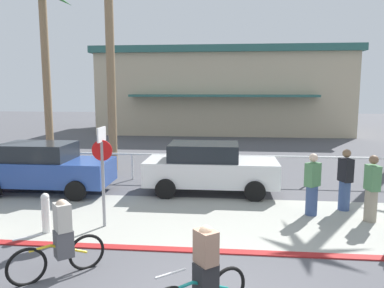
# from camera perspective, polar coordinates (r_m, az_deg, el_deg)

# --- Properties ---
(ground_plane) EXTENTS (80.00, 80.00, 0.00)m
(ground_plane) POSITION_cam_1_polar(r_m,az_deg,el_deg) (15.97, 4.29, -4.35)
(ground_plane) COLOR #4C4C51
(sidewalk_strip) EXTENTS (44.00, 4.00, 0.02)m
(sidewalk_strip) POSITION_cam_1_polar(r_m,az_deg,el_deg) (10.39, 3.48, -11.30)
(sidewalk_strip) COLOR #9E9E93
(sidewalk_strip) RESTS_ON ground
(curb_paint) EXTENTS (44.00, 0.24, 0.03)m
(curb_paint) POSITION_cam_1_polar(r_m,az_deg,el_deg) (8.53, 2.93, -15.78)
(curb_paint) COLOR maroon
(curb_paint) RESTS_ON ground
(building_backdrop) EXTENTS (19.62, 11.35, 6.59)m
(building_backdrop) POSITION_cam_1_polar(r_m,az_deg,el_deg) (32.55, 4.79, 7.98)
(building_backdrop) COLOR #BCAD8E
(building_backdrop) RESTS_ON ground
(rail_fence) EXTENTS (24.73, 0.08, 1.04)m
(rail_fence) POSITION_cam_1_polar(r_m,az_deg,el_deg) (14.34, 4.18, -2.40)
(rail_fence) COLOR white
(rail_fence) RESTS_ON ground
(stop_sign_bike_lane) EXTENTS (0.52, 0.56, 2.56)m
(stop_sign_bike_lane) POSITION_cam_1_polar(r_m,az_deg,el_deg) (9.71, -13.32, -2.71)
(stop_sign_bike_lane) COLOR gray
(stop_sign_bike_lane) RESTS_ON ground
(bollard_2) EXTENTS (0.20, 0.20, 1.00)m
(bollard_2) POSITION_cam_1_polar(r_m,az_deg,el_deg) (10.01, -21.13, -9.59)
(bollard_2) COLOR white
(bollard_2) RESTS_ON ground
(palm_tree_0) EXTENTS (3.24, 2.80, 8.14)m
(palm_tree_0) POSITION_cam_1_polar(r_m,az_deg,el_deg) (19.35, -21.20, 14.52)
(palm_tree_0) COLOR #846B4C
(palm_tree_0) RESTS_ON ground
(car_blue_1) EXTENTS (4.40, 2.02, 1.69)m
(car_blue_1) POSITION_cam_1_polar(r_m,az_deg,el_deg) (13.76, -21.36, -3.26)
(car_blue_1) COLOR #284793
(car_blue_1) RESTS_ON ground
(car_white_2) EXTENTS (4.40, 2.02, 1.69)m
(car_white_2) POSITION_cam_1_polar(r_m,az_deg,el_deg) (12.79, 2.65, -3.54)
(car_white_2) COLOR white
(car_white_2) RESTS_ON ground
(cyclist_yellow_0) EXTENTS (1.43, 1.22, 1.50)m
(cyclist_yellow_0) POSITION_cam_1_polar(r_m,az_deg,el_deg) (7.71, -19.11, -13.47)
(cyclist_yellow_0) COLOR black
(cyclist_yellow_0) RESTS_ON ground
(cyclist_teal_1) EXTENTS (1.45, 1.20, 1.50)m
(cyclist_teal_1) POSITION_cam_1_polar(r_m,az_deg,el_deg) (6.09, 1.70, -19.08)
(cyclist_teal_1) COLOR black
(cyclist_teal_1) RESTS_ON ground
(pedestrian_1) EXTENTS (0.47, 0.46, 1.75)m
(pedestrian_1) POSITION_cam_1_polar(r_m,az_deg,el_deg) (11.01, 17.62, -6.18)
(pedestrian_1) COLOR #384C7A
(pedestrian_1) RESTS_ON ground
(pedestrian_2) EXTENTS (0.41, 0.47, 1.80)m
(pedestrian_2) POSITION_cam_1_polar(r_m,az_deg,el_deg) (11.76, 22.02, -5.35)
(pedestrian_2) COLOR #384C7A
(pedestrian_2) RESTS_ON ground
(pedestrian_3) EXTENTS (0.37, 0.44, 1.79)m
(pedestrian_3) POSITION_cam_1_polar(r_m,az_deg,el_deg) (11.07, 25.40, -6.41)
(pedestrian_3) COLOR gray
(pedestrian_3) RESTS_ON ground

